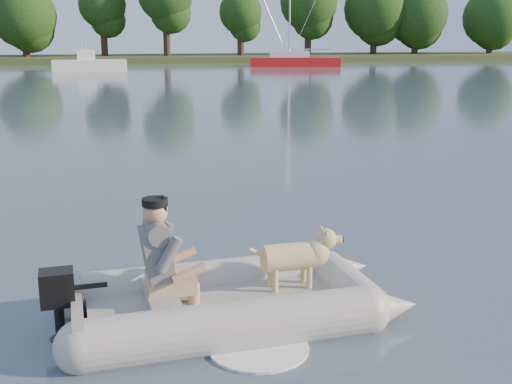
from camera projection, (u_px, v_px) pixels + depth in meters
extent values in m
plane|color=slate|center=(296.00, 312.00, 6.82)|extent=(160.00, 160.00, 0.00)
cube|color=#47512D|center=(129.00, 59.00, 65.51)|extent=(160.00, 12.00, 0.70)
cylinder|color=#332316|center=(26.00, 48.00, 62.51)|extent=(0.70, 0.70, 2.94)
sphere|color=#2B551C|center=(23.00, 15.00, 61.78)|extent=(6.27, 6.27, 6.27)
cylinder|color=#332316|center=(104.00, 43.00, 64.57)|extent=(0.70, 0.70, 3.67)
sphere|color=#2B551C|center=(102.00, 4.00, 63.66)|extent=(4.69, 4.69, 4.69)
cylinder|color=#332316|center=(167.00, 40.00, 64.07)|extent=(0.70, 0.70, 4.29)
cylinder|color=#332316|center=(241.00, 45.00, 66.05)|extent=(0.70, 0.70, 3.21)
sphere|color=#2B551C|center=(240.00, 12.00, 65.25)|extent=(4.41, 4.41, 4.41)
cylinder|color=#332316|center=(308.00, 42.00, 68.10)|extent=(0.70, 0.70, 3.94)
sphere|color=#2B551C|center=(309.00, 2.00, 67.12)|extent=(6.03, 6.03, 6.03)
cylinder|color=#332316|center=(373.00, 43.00, 69.99)|extent=(0.70, 0.70, 3.52)
sphere|color=#2B551C|center=(375.00, 9.00, 69.12)|extent=(6.68, 6.68, 6.68)
cylinder|color=#332316|center=(415.00, 45.00, 70.81)|extent=(0.70, 0.70, 3.21)
sphere|color=#2B551C|center=(417.00, 14.00, 70.01)|extent=(6.79, 6.79, 6.79)
cylinder|color=#332316|center=(489.00, 45.00, 72.44)|extent=(0.70, 0.70, 2.96)
sphere|color=#2B551C|center=(492.00, 18.00, 71.71)|extent=(6.40, 6.40, 6.40)
cube|color=red|center=(295.00, 63.00, 56.60)|extent=(8.17, 3.95, 0.98)
cube|color=white|center=(289.00, 54.00, 56.42)|extent=(3.73, 2.45, 0.59)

